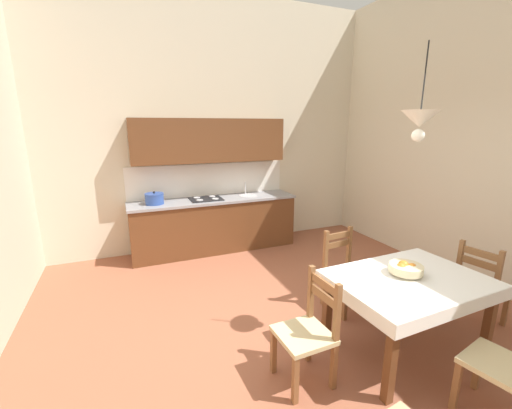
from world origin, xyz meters
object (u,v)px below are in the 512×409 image
object	(u,v)px
pendant_lamp	(420,120)
dining_chair_camera_side	(507,367)
dining_table	(408,290)
fruit_bowl	(406,268)
dining_chair_window_side	(481,286)
kitchen_cabinetry	(213,201)
dining_chair_kitchen_side	(345,272)
dining_chair_tv_side	(308,332)

from	to	relation	value
pendant_lamp	dining_chair_camera_side	bearing A→B (deg)	-89.72
dining_table	fruit_bowl	world-z (taller)	fruit_bowl
dining_chair_window_side	fruit_bowl	distance (m)	1.12
kitchen_cabinetry	dining_chair_kitchen_side	bearing A→B (deg)	-69.40
dining_chair_kitchen_side	pendant_lamp	world-z (taller)	pendant_lamp
kitchen_cabinetry	dining_chair_camera_side	xyz separation A→B (m)	(1.00, -4.08, -0.41)
dining_chair_kitchen_side	dining_chair_tv_side	world-z (taller)	same
dining_chair_kitchen_side	dining_chair_tv_side	size ratio (longest dim) A/B	1.00
dining_chair_camera_side	dining_table	bearing A→B (deg)	93.62
kitchen_cabinetry	dining_chair_window_side	size ratio (longest dim) A/B	2.97
dining_table	dining_chair_tv_side	distance (m)	1.05
dining_chair_camera_side	dining_chair_window_side	bearing A→B (deg)	40.10
dining_chair_window_side	fruit_bowl	bearing A→B (deg)	177.16
dining_chair_kitchen_side	dining_chair_window_side	distance (m)	1.39
dining_chair_camera_side	fruit_bowl	distance (m)	0.98
dining_chair_window_side	pendant_lamp	distance (m)	1.98
dining_table	dining_chair_window_side	xyz separation A→B (m)	(1.07, 0.01, -0.19)
kitchen_cabinetry	dining_chair_camera_side	world-z (taller)	kitchen_cabinetry
dining_chair_kitchen_side	dining_chair_camera_side	xyz separation A→B (m)	(0.10, -1.69, 0.00)
kitchen_cabinetry	dining_table	bearing A→B (deg)	-73.79
dining_chair_window_side	dining_chair_tv_side	size ratio (longest dim) A/B	1.00
dining_chair_window_side	dining_table	bearing A→B (deg)	-179.33
dining_table	dining_chair_window_side	distance (m)	1.08
dining_chair_window_side	dining_chair_kitchen_side	bearing A→B (deg)	142.93
kitchen_cabinetry	dining_chair_window_side	world-z (taller)	kitchen_cabinetry
dining_table	dining_chair_tv_side	world-z (taller)	dining_chair_tv_side
pendant_lamp	dining_chair_window_side	bearing A→B (deg)	-6.66
dining_chair_kitchen_side	fruit_bowl	size ratio (longest dim) A/B	3.10
dining_chair_camera_side	dining_chair_tv_side	distance (m)	1.40
dining_chair_camera_side	pendant_lamp	size ratio (longest dim) A/B	1.16
dining_chair_kitchen_side	pendant_lamp	bearing A→B (deg)	-82.71
dining_chair_kitchen_side	dining_chair_window_side	xyz separation A→B (m)	(1.11, -0.84, 0.00)
dining_table	dining_chair_tv_side	size ratio (longest dim) A/B	1.50
kitchen_cabinetry	dining_chair_window_side	xyz separation A→B (m)	(2.01, -3.23, -0.41)
fruit_bowl	dining_chair_tv_side	bearing A→B (deg)	-178.54
kitchen_cabinetry	dining_chair_kitchen_side	xyz separation A→B (m)	(0.90, -2.39, -0.41)
dining_chair_kitchen_side	dining_chair_camera_side	world-z (taller)	same
dining_table	dining_chair_camera_side	xyz separation A→B (m)	(0.05, -0.84, -0.19)
kitchen_cabinetry	fruit_bowl	xyz separation A→B (m)	(0.95, -3.18, -0.04)
dining_chair_window_side	dining_chair_camera_side	distance (m)	1.32
dining_chair_camera_side	dining_chair_tv_side	world-z (taller)	same
kitchen_cabinetry	dining_chair_window_side	bearing A→B (deg)	-58.12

